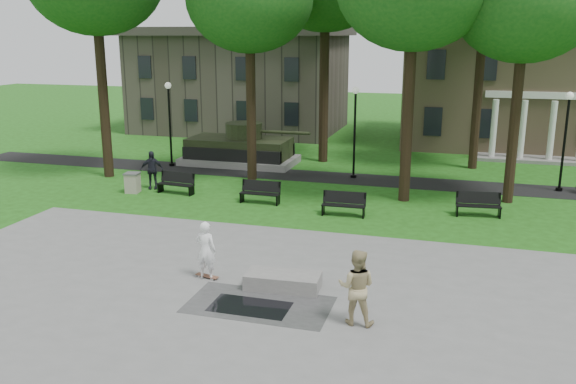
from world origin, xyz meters
name	(u,v)px	position (x,y,z in m)	size (l,w,h in m)	color
ground	(274,256)	(0.00, 0.00, 0.00)	(120.00, 120.00, 0.00)	#1E4D12
plaza	(217,320)	(0.00, -5.00, 0.01)	(22.00, 16.00, 0.02)	gray
footpath	(343,178)	(0.00, 12.00, 0.01)	(44.00, 2.60, 0.01)	black
building_right	(531,79)	(10.00, 26.00, 4.34)	(17.00, 12.00, 8.60)	#9E8460
building_left	(241,83)	(-11.00, 26.50, 3.60)	(15.00, 10.00, 7.20)	#4C443D
tree_3	(526,2)	(8.00, 9.50, 8.60)	(6.00, 6.00, 11.19)	black
lamp_left	(170,117)	(-10.00, 12.30, 2.79)	(0.36, 0.36, 4.73)	black
lamp_mid	(355,125)	(0.50, 12.30, 2.79)	(0.36, 0.36, 4.73)	black
lamp_right	(565,133)	(10.50, 12.30, 2.79)	(0.36, 0.36, 4.73)	black
tank_monument	(240,149)	(-6.46, 14.00, 0.86)	(7.45, 3.40, 2.40)	gray
puddle	(250,307)	(0.57, -4.00, 0.02)	(2.20, 1.20, 0.00)	black
concrete_block	(283,281)	(1.08, -2.50, 0.24)	(2.20, 1.00, 0.45)	gray
skateboard	(207,277)	(-1.40, -2.42, 0.06)	(0.78, 0.20, 0.07)	brown
skateboarder	(206,250)	(-1.40, -2.44, 0.93)	(0.66, 0.44, 1.82)	white
friend_watching	(357,287)	(3.54, -4.14, 1.03)	(0.98, 0.76, 2.01)	tan
pedestrian_walker	(152,170)	(-8.48, 7.25, 0.94)	(1.10, 0.46, 1.87)	black
park_bench_0	(176,182)	(-6.96, 6.78, 0.52)	(1.84, 0.70, 1.00)	black
park_bench_1	(260,192)	(-2.60, 6.26, 0.52)	(1.80, 0.54, 1.00)	black
park_bench_2	(344,203)	(1.35, 5.40, 0.52)	(1.81, 0.57, 1.00)	black
park_bench_3	(479,204)	(6.70, 6.88, 0.52)	(1.84, 0.73, 1.00)	black
trash_bin	(133,183)	(-9.02, 6.32, 0.49)	(0.75, 0.75, 0.96)	#A49687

